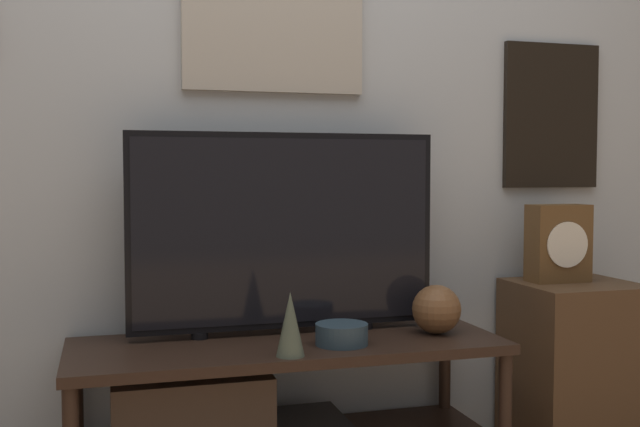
# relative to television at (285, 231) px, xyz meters

# --- Properties ---
(wall_back) EXTENTS (6.40, 0.08, 2.70)m
(wall_back) POSITION_rel_television_xyz_m (-0.01, 0.18, 0.51)
(wall_back) COLOR #B2BCC6
(wall_back) RESTS_ON ground_plane
(media_console) EXTENTS (1.27, 0.46, 0.53)m
(media_console) POSITION_rel_television_xyz_m (-0.12, -0.10, -0.52)
(media_console) COLOR black
(media_console) RESTS_ON ground_plane
(television) EXTENTS (0.96, 0.05, 0.62)m
(television) POSITION_rel_television_xyz_m (0.00, 0.00, 0.00)
(television) COLOR black
(television) RESTS_ON media_console
(vase_wide_bowl) EXTENTS (0.15, 0.15, 0.06)m
(vase_wide_bowl) POSITION_rel_television_xyz_m (0.12, -0.19, -0.29)
(vase_wide_bowl) COLOR #2D4251
(vase_wide_bowl) RESTS_ON media_console
(vase_slim_bronze) EXTENTS (0.08, 0.08, 0.18)m
(vase_slim_bronze) POSITION_rel_television_xyz_m (-0.05, -0.28, -0.23)
(vase_slim_bronze) COLOR #4C5647
(vase_slim_bronze) RESTS_ON media_console
(vase_round_glass) EXTENTS (0.15, 0.15, 0.15)m
(vase_round_glass) POSITION_rel_television_xyz_m (0.45, -0.13, -0.24)
(vase_round_glass) COLOR brown
(vase_round_glass) RESTS_ON media_console
(side_table) EXTENTS (0.40, 0.36, 0.66)m
(side_table) POSITION_rel_television_xyz_m (1.00, -0.05, -0.52)
(side_table) COLOR #513823
(side_table) RESTS_ON ground_plane
(mantel_clock) EXTENTS (0.21, 0.11, 0.26)m
(mantel_clock) POSITION_rel_television_xyz_m (0.96, -0.01, -0.06)
(mantel_clock) COLOR brown
(mantel_clock) RESTS_ON side_table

